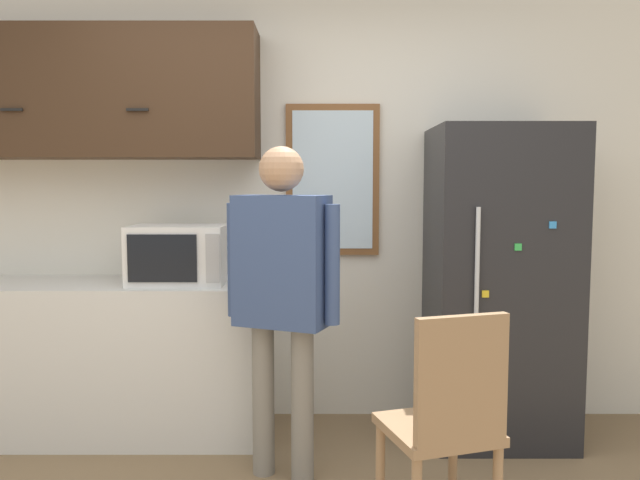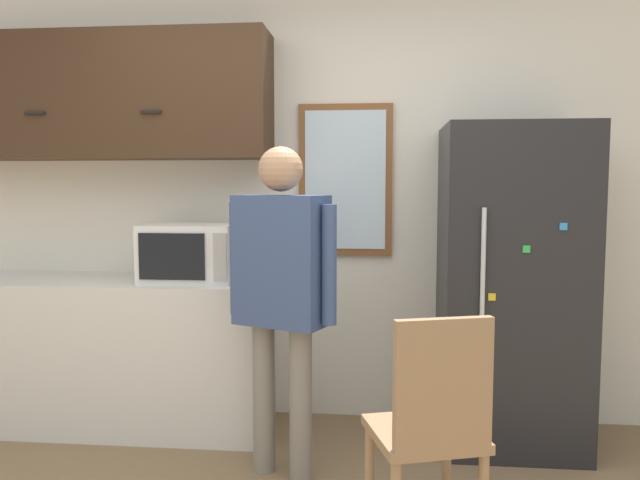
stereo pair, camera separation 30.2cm
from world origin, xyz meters
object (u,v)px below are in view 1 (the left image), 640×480
object	(u,v)px
microwave	(179,254)
chair	(447,418)
person	(282,279)
refrigerator	(498,284)

from	to	relation	value
microwave	chair	size ratio (longest dim) A/B	0.55
person	chair	xyz separation A→B (m)	(0.68, -0.61, -0.46)
refrigerator	chair	xyz separation A→B (m)	(-0.51, -1.12, -0.35)
person	chair	bearing A→B (deg)	-19.98
microwave	refrigerator	size ratio (longest dim) A/B	0.30
microwave	chair	xyz separation A→B (m)	(1.29, -1.13, -0.52)
chair	refrigerator	bearing A→B (deg)	-131.83
microwave	chair	distance (m)	1.79
microwave	chair	world-z (taller)	microwave
microwave	person	size ratio (longest dim) A/B	0.32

